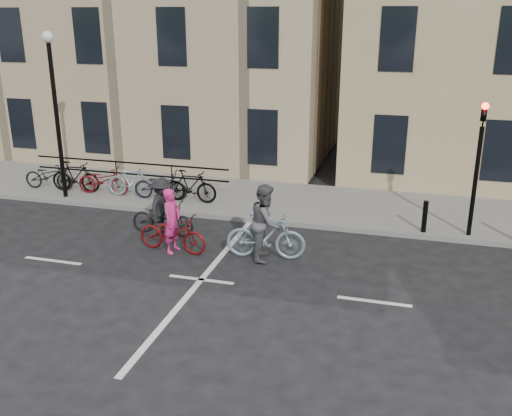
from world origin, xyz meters
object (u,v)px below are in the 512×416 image
(lamp_post, at_px, (54,95))
(cyclist_pink, at_px, (172,230))
(cyclist_dark, at_px, (162,213))
(traffic_light, at_px, (479,153))
(cyclist_grey, at_px, (266,229))

(lamp_post, relative_size, cyclist_pink, 2.66)
(lamp_post, distance_m, cyclist_dark, 5.61)
(traffic_light, bearing_deg, cyclist_grey, -151.80)
(cyclist_grey, height_order, cyclist_dark, cyclist_grey)
(traffic_light, xyz_separation_m, cyclist_pink, (-7.51, -2.94, -1.86))
(cyclist_grey, xyz_separation_m, cyclist_dark, (-3.21, 0.83, -0.14))
(cyclist_pink, bearing_deg, lamp_post, 65.89)
(lamp_post, bearing_deg, traffic_light, -0.27)
(cyclist_pink, height_order, cyclist_dark, cyclist_pink)
(traffic_light, distance_m, cyclist_pink, 8.28)
(traffic_light, height_order, cyclist_grey, traffic_light)
(traffic_light, relative_size, lamp_post, 0.74)
(traffic_light, distance_m, cyclist_dark, 8.68)
(cyclist_pink, bearing_deg, cyclist_dark, 41.80)
(lamp_post, relative_size, cyclist_grey, 2.54)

